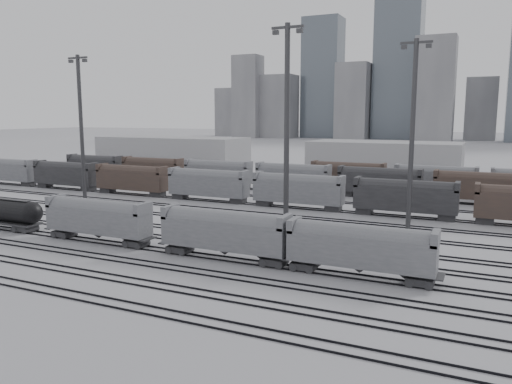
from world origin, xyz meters
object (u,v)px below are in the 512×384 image
at_px(hopper_car_a, 98,216).
at_px(hopper_car_b, 225,230).
at_px(light_mast_c, 287,124).
at_px(hopper_car_c, 360,246).

bearing_deg(hopper_car_a, hopper_car_b, 0.00).
relative_size(hopper_car_a, light_mast_c, 0.54).
bearing_deg(hopper_car_a, light_mast_c, 37.74).
distance_m(hopper_car_a, hopper_car_b, 17.27).
distance_m(hopper_car_a, light_mast_c, 25.81).
height_order(hopper_car_c, light_mast_c, light_mast_c).
distance_m(hopper_car_b, hopper_car_c, 14.36).
relative_size(hopper_car_a, hopper_car_b, 0.99).
xyz_separation_m(hopper_car_b, hopper_car_c, (14.36, 0.00, -0.10)).
bearing_deg(hopper_car_c, hopper_car_a, 180.00).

